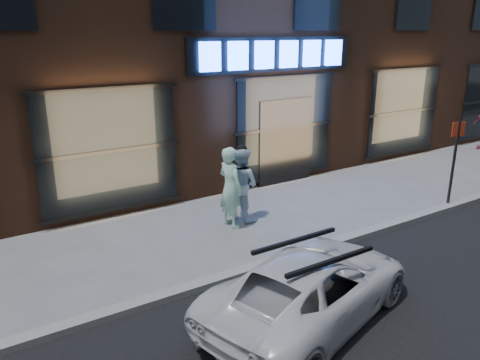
# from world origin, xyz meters

# --- Properties ---
(ground) EXTENTS (90.00, 90.00, 0.00)m
(ground) POSITION_xyz_m (0.00, 0.00, 0.00)
(ground) COLOR slate
(ground) RESTS_ON ground
(curb) EXTENTS (60.00, 0.25, 0.12)m
(curb) POSITION_xyz_m (0.00, 0.00, 0.06)
(curb) COLOR gray
(curb) RESTS_ON ground
(storefront_building) EXTENTS (30.20, 8.28, 10.30)m
(storefront_building) POSITION_xyz_m (-0.00, 7.99, 5.15)
(storefront_building) COLOR #54301E
(storefront_building) RESTS_ON ground
(man_bowtie) EXTENTS (0.52, 0.72, 1.83)m
(man_bowtie) POSITION_xyz_m (-2.98, 2.02, 0.91)
(man_bowtie) COLOR #C2FFDF
(man_bowtie) RESTS_ON ground
(man_cap) EXTENTS (0.85, 0.97, 1.70)m
(man_cap) POSITION_xyz_m (-2.54, 2.24, 0.85)
(man_cap) COLOR white
(man_cap) RESTS_ON ground
(white_suv) EXTENTS (4.22, 2.83, 1.08)m
(white_suv) POSITION_xyz_m (-3.79, -1.63, 0.54)
(white_suv) COLOR white
(white_suv) RESTS_ON ground
(sign_post) EXTENTS (0.34, 0.13, 2.17)m
(sign_post) POSITION_xyz_m (2.17, 0.10, 1.31)
(sign_post) COLOR #262628
(sign_post) RESTS_ON ground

